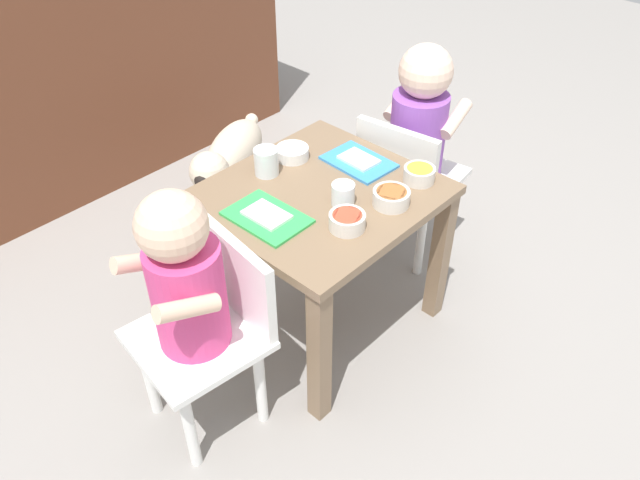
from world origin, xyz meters
name	(u,v)px	position (x,y,z in m)	size (l,w,h in m)	color
ground_plane	(320,316)	(0.00, 0.00, 0.00)	(7.00, 7.00, 0.00)	gray
kitchen_cabinet_back	(66,45)	(0.00, 1.25, 0.52)	(1.69, 0.40, 1.03)	brown
dining_table	(320,218)	(0.00, 0.00, 0.38)	(0.57, 0.53, 0.46)	#7A6047
seated_child_left	(191,289)	(-0.45, -0.03, 0.44)	(0.31, 0.31, 0.70)	white
seated_child_right	(417,131)	(0.45, 0.02, 0.45)	(0.31, 0.31, 0.72)	white
dog	(230,157)	(0.20, 0.63, 0.22)	(0.46, 0.32, 0.33)	beige
food_tray_left	(267,217)	(-0.17, 0.02, 0.47)	(0.14, 0.20, 0.02)	green
food_tray_right	(359,161)	(0.17, 0.02, 0.47)	(0.14, 0.19, 0.02)	#388CD8
water_cup_left	(343,195)	(0.00, -0.08, 0.49)	(0.06, 0.06, 0.06)	white
water_cup_right	(266,163)	(-0.03, 0.16, 0.50)	(0.07, 0.07, 0.07)	white
veggie_bowl_near	(391,197)	(0.08, -0.17, 0.48)	(0.09, 0.09, 0.04)	silver
cereal_bowl_right_side	(347,221)	(-0.07, -0.15, 0.48)	(0.09, 0.09, 0.04)	silver
cereal_bowl_left_side	(292,152)	(0.07, 0.17, 0.48)	(0.09, 0.09, 0.03)	white
veggie_bowl_far	(419,174)	(0.22, -0.16, 0.48)	(0.08, 0.08, 0.04)	silver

